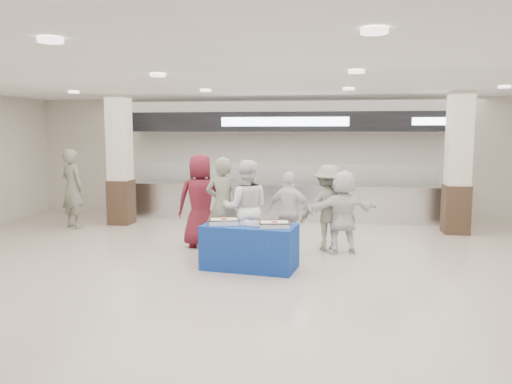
% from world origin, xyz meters
% --- Properties ---
extents(ground, '(14.00, 14.00, 0.00)m').
position_xyz_m(ground, '(0.00, 0.00, 0.00)').
color(ground, '#BFB2A3').
rests_on(ground, ground).
extents(serving_line, '(8.70, 0.85, 2.80)m').
position_xyz_m(serving_line, '(0.00, 5.40, 1.16)').
color(serving_line, silver).
rests_on(serving_line, ground).
extents(column_left, '(0.55, 0.55, 3.20)m').
position_xyz_m(column_left, '(-4.00, 4.20, 1.53)').
color(column_left, '#332217').
rests_on(column_left, ground).
extents(column_right, '(0.55, 0.55, 3.20)m').
position_xyz_m(column_right, '(4.00, 4.20, 1.53)').
color(column_right, '#332217').
rests_on(column_right, ground).
extents(display_table, '(1.65, 1.00, 0.75)m').
position_xyz_m(display_table, '(-0.17, 0.61, 0.38)').
color(display_table, navy).
rests_on(display_table, ground).
extents(sheet_cake_left, '(0.57, 0.48, 0.10)m').
position_xyz_m(sheet_cake_left, '(-0.62, 0.64, 0.80)').
color(sheet_cake_left, silver).
rests_on(sheet_cake_left, display_table).
extents(sheet_cake_right, '(0.55, 0.46, 0.10)m').
position_xyz_m(sheet_cake_right, '(0.26, 0.51, 0.80)').
color(sheet_cake_right, silver).
rests_on(sheet_cake_right, display_table).
extents(cupcake_tray, '(0.45, 0.38, 0.06)m').
position_xyz_m(cupcake_tray, '(-0.15, 0.61, 0.78)').
color(cupcake_tray, '#B2B2B7').
rests_on(cupcake_tray, display_table).
extents(civilian_maroon, '(1.03, 0.80, 1.87)m').
position_xyz_m(civilian_maroon, '(-1.40, 2.08, 0.93)').
color(civilian_maroon, maroon).
rests_on(civilian_maroon, ground).
extents(soldier_a, '(0.69, 0.47, 1.84)m').
position_xyz_m(soldier_a, '(-0.84, 1.61, 0.92)').
color(soldier_a, slate).
rests_on(soldier_a, ground).
extents(chef_tall, '(0.95, 0.78, 1.79)m').
position_xyz_m(chef_tall, '(-0.37, 1.45, 0.90)').
color(chef_tall, white).
rests_on(chef_tall, ground).
extents(chef_short, '(0.97, 0.57, 1.55)m').
position_xyz_m(chef_short, '(0.40, 1.88, 0.78)').
color(chef_short, white).
rests_on(chef_short, ground).
extents(soldier_b, '(1.18, 0.83, 1.67)m').
position_xyz_m(soldier_b, '(1.13, 2.16, 0.83)').
color(soldier_b, slate).
rests_on(soldier_b, ground).
extents(civilian_white, '(1.55, 0.90, 1.59)m').
position_xyz_m(civilian_white, '(1.40, 1.97, 0.79)').
color(civilian_white, white).
rests_on(civilian_white, ground).
extents(soldier_bg, '(0.82, 0.71, 1.90)m').
position_xyz_m(soldier_bg, '(-4.93, 3.55, 0.95)').
color(soldier_bg, slate).
rests_on(soldier_bg, ground).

